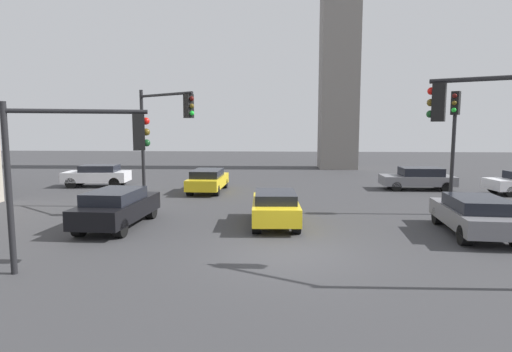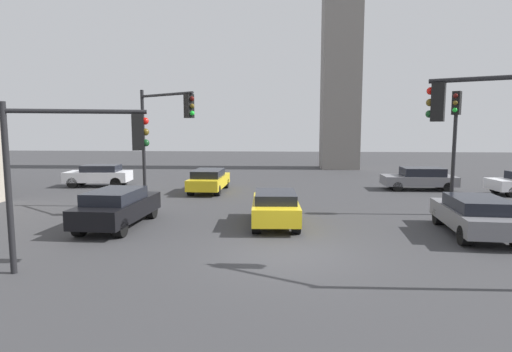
{
  "view_description": "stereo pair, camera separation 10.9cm",
  "coord_description": "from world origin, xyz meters",
  "px_view_note": "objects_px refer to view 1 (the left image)",
  "views": [
    {
      "loc": [
        -0.32,
        -12.44,
        3.89
      ],
      "look_at": [
        -1.24,
        3.56,
        1.98
      ],
      "focal_mm": 29.44,
      "sensor_mm": 36.0,
      "label": 1
    },
    {
      "loc": [
        -0.21,
        -12.43,
        3.89
      ],
      "look_at": [
        -1.24,
        3.56,
        1.98
      ],
      "focal_mm": 29.44,
      "sensor_mm": 36.0,
      "label": 2
    }
  ],
  "objects_px": {
    "car_2": "(275,207)",
    "car_7": "(117,207)",
    "car_6": "(98,175)",
    "car_1": "(208,180)",
    "traffic_light_1": "(454,130)",
    "car_3": "(475,214)",
    "traffic_light_2": "(163,125)",
    "car_4": "(418,178)",
    "traffic_light_3": "(79,150)",
    "traffic_light_0": "(506,131)"
  },
  "relations": [
    {
      "from": "car_2",
      "to": "car_7",
      "type": "relative_size",
      "value": 0.89
    },
    {
      "from": "car_6",
      "to": "car_7",
      "type": "xyz_separation_m",
      "value": [
        5.5,
        -10.65,
        0.04
      ]
    },
    {
      "from": "car_1",
      "to": "traffic_light_1",
      "type": "bearing_deg",
      "value": -114.88
    },
    {
      "from": "traffic_light_1",
      "to": "car_3",
      "type": "relative_size",
      "value": 1.17
    },
    {
      "from": "car_2",
      "to": "car_7",
      "type": "xyz_separation_m",
      "value": [
        -6.09,
        -0.67,
        0.06
      ]
    },
    {
      "from": "car_6",
      "to": "car_7",
      "type": "relative_size",
      "value": 0.9
    },
    {
      "from": "traffic_light_2",
      "to": "car_7",
      "type": "xyz_separation_m",
      "value": [
        -1.02,
        -3.14,
        -3.16
      ]
    },
    {
      "from": "car_4",
      "to": "car_6",
      "type": "distance_m",
      "value": 20.25
    },
    {
      "from": "car_7",
      "to": "car_4",
      "type": "bearing_deg",
      "value": -51.91
    },
    {
      "from": "car_2",
      "to": "car_4",
      "type": "relative_size",
      "value": 0.95
    },
    {
      "from": "traffic_light_1",
      "to": "car_2",
      "type": "relative_size",
      "value": 1.32
    },
    {
      "from": "traffic_light_2",
      "to": "traffic_light_3",
      "type": "bearing_deg",
      "value": -54.33
    },
    {
      "from": "traffic_light_2",
      "to": "car_4",
      "type": "xyz_separation_m",
      "value": [
        13.73,
        7.35,
        -3.24
      ]
    },
    {
      "from": "traffic_light_3",
      "to": "car_1",
      "type": "xyz_separation_m",
      "value": [
        1.08,
        13.59,
        -2.53
      ]
    },
    {
      "from": "car_2",
      "to": "car_3",
      "type": "relative_size",
      "value": 0.89
    },
    {
      "from": "traffic_light_1",
      "to": "car_2",
      "type": "xyz_separation_m",
      "value": [
        -7.68,
        -2.42,
        -3.0
      ]
    },
    {
      "from": "car_1",
      "to": "car_7",
      "type": "distance_m",
      "value": 9.11
    },
    {
      "from": "car_2",
      "to": "traffic_light_2",
      "type": "bearing_deg",
      "value": 61.57
    },
    {
      "from": "car_7",
      "to": "traffic_light_0",
      "type": "bearing_deg",
      "value": -109.88
    },
    {
      "from": "traffic_light_0",
      "to": "traffic_light_2",
      "type": "distance_m",
      "value": 13.45
    },
    {
      "from": "traffic_light_0",
      "to": "car_7",
      "type": "relative_size",
      "value": 1.13
    },
    {
      "from": "traffic_light_1",
      "to": "traffic_light_3",
      "type": "relative_size",
      "value": 1.19
    },
    {
      "from": "traffic_light_2",
      "to": "car_2",
      "type": "height_order",
      "value": "traffic_light_2"
    },
    {
      "from": "traffic_light_3",
      "to": "car_4",
      "type": "distance_m",
      "value": 20.7
    },
    {
      "from": "traffic_light_0",
      "to": "car_3",
      "type": "height_order",
      "value": "traffic_light_0"
    },
    {
      "from": "traffic_light_2",
      "to": "traffic_light_3",
      "type": "height_order",
      "value": "traffic_light_2"
    },
    {
      "from": "car_2",
      "to": "car_7",
      "type": "distance_m",
      "value": 6.13
    },
    {
      "from": "car_1",
      "to": "traffic_light_0",
      "type": "bearing_deg",
      "value": -143.26
    },
    {
      "from": "traffic_light_1",
      "to": "traffic_light_3",
      "type": "distance_m",
      "value": 15.04
    },
    {
      "from": "traffic_light_2",
      "to": "car_4",
      "type": "distance_m",
      "value": 15.91
    },
    {
      "from": "traffic_light_1",
      "to": "traffic_light_3",
      "type": "bearing_deg",
      "value": -22.03
    },
    {
      "from": "traffic_light_0",
      "to": "car_6",
      "type": "relative_size",
      "value": 1.26
    },
    {
      "from": "traffic_light_2",
      "to": "car_7",
      "type": "bearing_deg",
      "value": -71.57
    },
    {
      "from": "car_7",
      "to": "car_6",
      "type": "bearing_deg",
      "value": 29.98
    },
    {
      "from": "traffic_light_1",
      "to": "car_3",
      "type": "height_order",
      "value": "traffic_light_1"
    },
    {
      "from": "car_2",
      "to": "car_4",
      "type": "bearing_deg",
      "value": -43.89
    },
    {
      "from": "traffic_light_3",
      "to": "car_1",
      "type": "height_order",
      "value": "traffic_light_3"
    },
    {
      "from": "traffic_light_1",
      "to": "car_2",
      "type": "height_order",
      "value": "traffic_light_1"
    },
    {
      "from": "car_7",
      "to": "car_3",
      "type": "bearing_deg",
      "value": -89.18
    },
    {
      "from": "traffic_light_1",
      "to": "car_3",
      "type": "distance_m",
      "value": 4.64
    },
    {
      "from": "car_4",
      "to": "car_7",
      "type": "bearing_deg",
      "value": 35.98
    },
    {
      "from": "traffic_light_0",
      "to": "car_1",
      "type": "bearing_deg",
      "value": -27.71
    },
    {
      "from": "traffic_light_0",
      "to": "car_3",
      "type": "bearing_deg",
      "value": -81.21
    },
    {
      "from": "car_2",
      "to": "car_6",
      "type": "relative_size",
      "value": 0.99
    },
    {
      "from": "traffic_light_1",
      "to": "traffic_light_2",
      "type": "bearing_deg",
      "value": -53.45
    },
    {
      "from": "car_4",
      "to": "car_6",
      "type": "relative_size",
      "value": 1.04
    },
    {
      "from": "traffic_light_3",
      "to": "car_3",
      "type": "relative_size",
      "value": 0.99
    },
    {
      "from": "traffic_light_1",
      "to": "car_6",
      "type": "bearing_deg",
      "value": -74.67
    },
    {
      "from": "traffic_light_2",
      "to": "traffic_light_3",
      "type": "relative_size",
      "value": 1.24
    },
    {
      "from": "car_4",
      "to": "traffic_light_1",
      "type": "bearing_deg",
      "value": 83.03
    }
  ]
}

